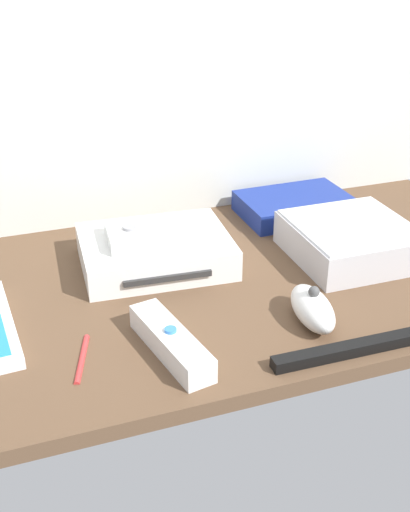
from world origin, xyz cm
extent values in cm
cube|color=brown|center=(0.00, 0.00, -1.00)|extent=(100.00, 48.00, 2.00)
cube|color=silver|center=(0.00, 24.60, 32.00)|extent=(110.00, 1.20, 64.00)
cube|color=white|center=(-5.04, 7.06, 2.20)|extent=(22.07, 17.44, 4.40)
cube|color=#2D2D2D|center=(-5.62, -1.12, 2.20)|extent=(12.01, 1.44, 0.80)
cube|color=silver|center=(22.77, -0.47, 2.50)|extent=(17.09, 17.09, 5.00)
cube|color=silver|center=(22.77, -0.47, 5.15)|extent=(16.41, 16.41, 0.30)
cube|color=navy|center=(21.88, 16.41, 1.70)|extent=(18.16, 12.23, 3.40)
cube|color=#19D833|center=(21.96, 10.21, 1.70)|extent=(8.00, 0.50, 0.60)
cube|color=white|center=(-9.26, -14.31, 1.50)|extent=(6.27, 15.21, 3.00)
cylinder|color=#387FDB|center=(-9.26, -14.31, 3.20)|extent=(1.40, 1.40, 0.40)
ellipsoid|color=white|center=(9.08, -13.99, 2.00)|extent=(5.56, 10.45, 4.00)
sphere|color=#4C4C4C|center=(9.08, -13.99, 4.40)|extent=(1.40, 1.40, 1.40)
cube|color=white|center=(-4.62, 6.43, 5.40)|extent=(15.01, 9.15, 2.00)
cylinder|color=#99999E|center=(-8.61, 6.76, 6.60)|extent=(2.16, 2.16, 0.40)
cube|color=black|center=(12.37, -21.52, 0.70)|extent=(24.03, 2.22, 1.40)
cylinder|color=red|center=(-19.23, -12.08, 0.35)|extent=(3.35, 8.80, 0.70)
camera|label=1|loc=(-26.20, -73.42, 44.78)|focal=45.57mm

